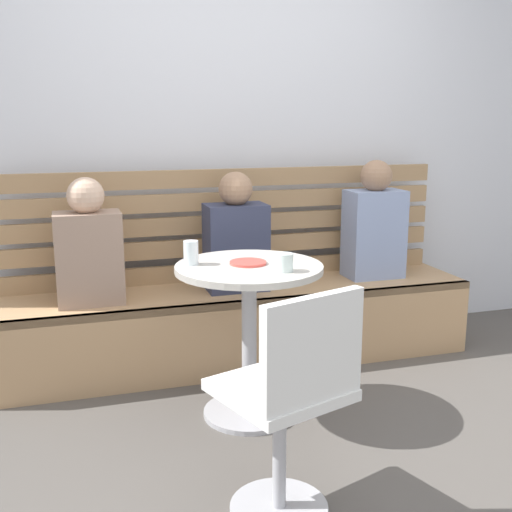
{
  "coord_description": "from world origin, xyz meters",
  "views": [
    {
      "loc": [
        -0.93,
        -2.13,
        1.4
      ],
      "look_at": [
        -0.07,
        0.66,
        0.75
      ],
      "focal_mm": 43.9,
      "sensor_mm": 36.0,
      "label": 1
    }
  ],
  "objects_px": {
    "white_chair": "(291,397)",
    "cup_glass_short": "(284,262)",
    "booth_bench": "(241,325)",
    "person_child_middle": "(89,248)",
    "person_child_left": "(236,238)",
    "cafe_table": "(249,311)",
    "plate_small": "(248,263)",
    "person_adult": "(374,226)",
    "cup_water_clear": "(191,253)"
  },
  "relations": [
    {
      "from": "person_adult",
      "to": "cup_water_clear",
      "type": "xyz_separation_m",
      "value": [
        -1.25,
        -0.61,
        0.04
      ]
    },
    {
      "from": "person_child_middle",
      "to": "plate_small",
      "type": "xyz_separation_m",
      "value": [
        0.68,
        -0.61,
        0.01
      ]
    },
    {
      "from": "cafe_table",
      "to": "plate_small",
      "type": "bearing_deg",
      "value": 87.3
    },
    {
      "from": "person_adult",
      "to": "person_child_middle",
      "type": "relative_size",
      "value": 1.07
    },
    {
      "from": "cup_glass_short",
      "to": "person_adult",
      "type": "bearing_deg",
      "value": 44.15
    },
    {
      "from": "person_adult",
      "to": "white_chair",
      "type": "bearing_deg",
      "value": -125.81
    },
    {
      "from": "white_chair",
      "to": "person_child_left",
      "type": "xyz_separation_m",
      "value": [
        0.21,
        1.47,
        0.27
      ]
    },
    {
      "from": "white_chair",
      "to": "person_child_left",
      "type": "bearing_deg",
      "value": 81.94
    },
    {
      "from": "plate_small",
      "to": "cafe_table",
      "type": "bearing_deg",
      "value": -92.7
    },
    {
      "from": "white_chair",
      "to": "person_child_left",
      "type": "height_order",
      "value": "person_child_left"
    },
    {
      "from": "person_child_left",
      "to": "person_child_middle",
      "type": "relative_size",
      "value": 1.01
    },
    {
      "from": "person_adult",
      "to": "person_child_left",
      "type": "height_order",
      "value": "person_adult"
    },
    {
      "from": "person_child_left",
      "to": "white_chair",
      "type": "bearing_deg",
      "value": -98.06
    },
    {
      "from": "cup_glass_short",
      "to": "plate_small",
      "type": "xyz_separation_m",
      "value": [
        -0.11,
        0.18,
        -0.03
      ]
    },
    {
      "from": "plate_small",
      "to": "white_chair",
      "type": "bearing_deg",
      "value": -96.22
    },
    {
      "from": "white_chair",
      "to": "cup_water_clear",
      "type": "bearing_deg",
      "value": 100.19
    },
    {
      "from": "plate_small",
      "to": "person_adult",
      "type": "bearing_deg",
      "value": 34.23
    },
    {
      "from": "cafe_table",
      "to": "person_adult",
      "type": "bearing_deg",
      "value": 34.95
    },
    {
      "from": "person_adult",
      "to": "cup_water_clear",
      "type": "distance_m",
      "value": 1.39
    },
    {
      "from": "white_chair",
      "to": "cafe_table",
      "type": "bearing_deg",
      "value": 83.7
    },
    {
      "from": "cup_glass_short",
      "to": "person_child_left",
      "type": "bearing_deg",
      "value": 89.52
    },
    {
      "from": "person_child_middle",
      "to": "cup_glass_short",
      "type": "xyz_separation_m",
      "value": [
        0.8,
        -0.79,
        0.05
      ]
    },
    {
      "from": "booth_bench",
      "to": "person_child_middle",
      "type": "height_order",
      "value": "person_child_middle"
    },
    {
      "from": "plate_small",
      "to": "cup_glass_short",
      "type": "bearing_deg",
      "value": -58.58
    },
    {
      "from": "cup_water_clear",
      "to": "cup_glass_short",
      "type": "distance_m",
      "value": 0.44
    },
    {
      "from": "person_child_middle",
      "to": "plate_small",
      "type": "bearing_deg",
      "value": -41.7
    },
    {
      "from": "plate_small",
      "to": "person_child_middle",
      "type": "bearing_deg",
      "value": 138.3
    },
    {
      "from": "booth_bench",
      "to": "cup_glass_short",
      "type": "xyz_separation_m",
      "value": [
        -0.03,
        -0.83,
        0.56
      ]
    },
    {
      "from": "cup_water_clear",
      "to": "person_child_middle",
      "type": "bearing_deg",
      "value": 128.58
    },
    {
      "from": "white_chair",
      "to": "cup_water_clear",
      "type": "distance_m",
      "value": 0.97
    },
    {
      "from": "booth_bench",
      "to": "cup_water_clear",
      "type": "height_order",
      "value": "cup_water_clear"
    },
    {
      "from": "cafe_table",
      "to": "person_child_middle",
      "type": "relative_size",
      "value": 1.12
    },
    {
      "from": "person_child_left",
      "to": "cup_water_clear",
      "type": "xyz_separation_m",
      "value": [
        -0.37,
        -0.58,
        0.06
      ]
    },
    {
      "from": "cup_water_clear",
      "to": "cup_glass_short",
      "type": "height_order",
      "value": "cup_water_clear"
    },
    {
      "from": "white_chair",
      "to": "person_child_middle",
      "type": "xyz_separation_m",
      "value": [
        -0.59,
        1.44,
        0.27
      ]
    },
    {
      "from": "white_chair",
      "to": "cup_glass_short",
      "type": "relative_size",
      "value": 10.63
    },
    {
      "from": "booth_bench",
      "to": "person_child_left",
      "type": "bearing_deg",
      "value": -173.58
    },
    {
      "from": "white_chair",
      "to": "person_adult",
      "type": "height_order",
      "value": "person_adult"
    },
    {
      "from": "booth_bench",
      "to": "person_child_middle",
      "type": "bearing_deg",
      "value": -177.53
    },
    {
      "from": "person_child_middle",
      "to": "cup_glass_short",
      "type": "height_order",
      "value": "person_child_middle"
    },
    {
      "from": "white_chair",
      "to": "person_adult",
      "type": "relative_size",
      "value": 1.19
    },
    {
      "from": "booth_bench",
      "to": "person_adult",
      "type": "xyz_separation_m",
      "value": [
        0.85,
        0.03,
        0.54
      ]
    },
    {
      "from": "person_child_left",
      "to": "plate_small",
      "type": "xyz_separation_m",
      "value": [
        -0.12,
        -0.64,
        0.01
      ]
    },
    {
      "from": "cup_water_clear",
      "to": "booth_bench",
      "type": "bearing_deg",
      "value": 55.64
    },
    {
      "from": "cafe_table",
      "to": "cup_glass_short",
      "type": "xyz_separation_m",
      "value": [
        0.11,
        -0.16,
        0.26
      ]
    },
    {
      "from": "white_chair",
      "to": "person_child_middle",
      "type": "relative_size",
      "value": 1.28
    },
    {
      "from": "white_chair",
      "to": "plate_small",
      "type": "distance_m",
      "value": 0.88
    },
    {
      "from": "person_child_left",
      "to": "cafe_table",
      "type": "bearing_deg",
      "value": -100.2
    },
    {
      "from": "booth_bench",
      "to": "cup_glass_short",
      "type": "bearing_deg",
      "value": -92.25
    },
    {
      "from": "cup_water_clear",
      "to": "cup_glass_short",
      "type": "xyz_separation_m",
      "value": [
        0.36,
        -0.25,
        -0.02
      ]
    }
  ]
}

